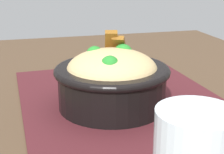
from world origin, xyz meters
TOP-DOWN VIEW (x-y plane):
  - table at (0.00, 0.00)m, footprint 1.18×0.90m
  - placemat at (0.02, 0.00)m, footprint 0.44×0.36m
  - bowl at (-0.01, 0.02)m, footprint 0.19×0.19m
  - fork at (0.10, 0.02)m, footprint 0.02×0.13m

SIDE VIEW (x-z plane):
  - table at x=0.00m, z-range 0.31..1.06m
  - placemat at x=0.02m, z-range 0.76..0.76m
  - fork at x=0.10m, z-range 0.76..0.76m
  - bowl at x=-0.01m, z-range 0.75..0.87m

